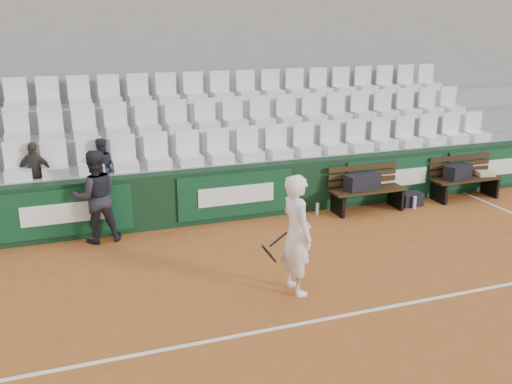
% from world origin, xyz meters
% --- Properties ---
extents(ground, '(80.00, 80.00, 0.00)m').
position_xyz_m(ground, '(0.00, 0.00, 0.00)').
color(ground, '#AA5926').
rests_on(ground, ground).
extents(court_baseline, '(18.00, 0.06, 0.01)m').
position_xyz_m(court_baseline, '(0.00, 0.00, 0.00)').
color(court_baseline, white).
rests_on(court_baseline, ground).
extents(back_barrier, '(18.00, 0.34, 1.00)m').
position_xyz_m(back_barrier, '(0.07, 3.99, 0.50)').
color(back_barrier, black).
rests_on(back_barrier, ground).
extents(grandstand_tier_front, '(18.00, 0.95, 1.00)m').
position_xyz_m(grandstand_tier_front, '(0.00, 4.62, 0.50)').
color(grandstand_tier_front, gray).
rests_on(grandstand_tier_front, ground).
extents(grandstand_tier_mid, '(18.00, 0.95, 1.45)m').
position_xyz_m(grandstand_tier_mid, '(0.00, 5.58, 0.72)').
color(grandstand_tier_mid, gray).
rests_on(grandstand_tier_mid, ground).
extents(grandstand_tier_back, '(18.00, 0.95, 1.90)m').
position_xyz_m(grandstand_tier_back, '(0.00, 6.53, 0.95)').
color(grandstand_tier_back, gray).
rests_on(grandstand_tier_back, ground).
extents(grandstand_rear_wall, '(18.00, 0.30, 4.40)m').
position_xyz_m(grandstand_rear_wall, '(0.00, 7.15, 2.20)').
color(grandstand_rear_wall, gray).
rests_on(grandstand_rear_wall, ground).
extents(seat_row_front, '(11.90, 0.44, 0.63)m').
position_xyz_m(seat_row_front, '(0.00, 4.45, 1.31)').
color(seat_row_front, white).
rests_on(seat_row_front, grandstand_tier_front).
extents(seat_row_mid, '(11.90, 0.44, 0.63)m').
position_xyz_m(seat_row_mid, '(0.00, 5.40, 1.77)').
color(seat_row_mid, silver).
rests_on(seat_row_mid, grandstand_tier_mid).
extents(seat_row_back, '(11.90, 0.44, 0.63)m').
position_xyz_m(seat_row_back, '(0.00, 6.35, 2.21)').
color(seat_row_back, silver).
rests_on(seat_row_back, grandstand_tier_back).
extents(bench_left, '(1.50, 0.56, 0.45)m').
position_xyz_m(bench_left, '(2.40, 3.51, 0.23)').
color(bench_left, '#372110').
rests_on(bench_left, ground).
extents(bench_right, '(1.50, 0.56, 0.45)m').
position_xyz_m(bench_right, '(4.73, 3.53, 0.23)').
color(bench_right, '#311B0E').
rests_on(bench_right, ground).
extents(sports_bag_left, '(0.74, 0.41, 0.30)m').
position_xyz_m(sports_bag_left, '(2.28, 3.56, 0.60)').
color(sports_bag_left, black).
rests_on(sports_bag_left, bench_left).
extents(sports_bag_right, '(0.68, 0.47, 0.29)m').
position_xyz_m(sports_bag_right, '(4.54, 3.57, 0.59)').
color(sports_bag_right, black).
rests_on(sports_bag_right, bench_right).
extents(towel, '(0.39, 0.32, 0.10)m').
position_xyz_m(towel, '(5.24, 3.54, 0.50)').
color(towel, '#D1C587').
rests_on(towel, bench_right).
extents(sports_bag_ground, '(0.46, 0.29, 0.27)m').
position_xyz_m(sports_bag_ground, '(3.40, 3.51, 0.14)').
color(sports_bag_ground, black).
rests_on(sports_bag_ground, ground).
extents(water_bottle_near, '(0.07, 0.07, 0.23)m').
position_xyz_m(water_bottle_near, '(1.38, 3.64, 0.12)').
color(water_bottle_near, silver).
rests_on(water_bottle_near, ground).
extents(water_bottle_far, '(0.07, 0.07, 0.25)m').
position_xyz_m(water_bottle_far, '(3.36, 3.32, 0.13)').
color(water_bottle_far, silver).
rests_on(water_bottle_far, ground).
extents(tennis_player, '(0.72, 0.65, 1.69)m').
position_xyz_m(tennis_player, '(-0.29, 0.85, 0.84)').
color(tennis_player, white).
rests_on(tennis_player, ground).
extents(ball_kid, '(0.82, 0.66, 1.59)m').
position_xyz_m(ball_kid, '(-2.71, 3.69, 0.79)').
color(ball_kid, black).
rests_on(ball_kid, ground).
extents(spectator_b, '(0.68, 0.48, 1.07)m').
position_xyz_m(spectator_b, '(-3.63, 4.50, 1.54)').
color(spectator_b, '#2F2B26').
rests_on(spectator_b, grandstand_tier_front).
extents(spectator_c, '(0.54, 0.43, 1.06)m').
position_xyz_m(spectator_c, '(-2.52, 4.50, 1.53)').
color(spectator_c, '#1C212B').
rests_on(spectator_c, grandstand_tier_front).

